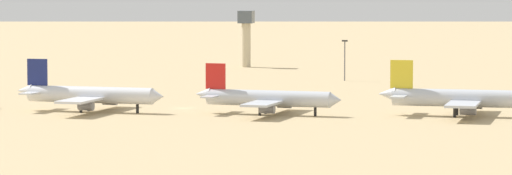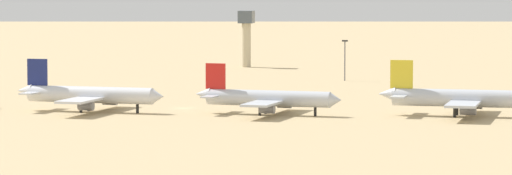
# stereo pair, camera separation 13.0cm
# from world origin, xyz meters

# --- Properties ---
(ground) EXTENTS (4000.00, 4000.00, 0.00)m
(ground) POSITION_xyz_m (0.00, 0.00, 0.00)
(ground) COLOR tan
(parked_jet_navy_3) EXTENTS (37.80, 31.90, 12.48)m
(parked_jet_navy_3) POSITION_xyz_m (-19.63, -13.66, 4.09)
(parked_jet_navy_3) COLOR silver
(parked_jet_navy_3) RESTS_ON ground
(parked_jet_red_4) EXTENTS (35.83, 30.30, 11.83)m
(parked_jet_red_4) POSITION_xyz_m (23.31, -12.06, 3.88)
(parked_jet_red_4) COLOR silver
(parked_jet_red_4) RESTS_ON ground
(parked_jet_yellow_5) EXTENTS (38.95, 32.72, 12.87)m
(parked_jet_yellow_5) POSITION_xyz_m (67.96, -7.06, 4.22)
(parked_jet_yellow_5) COLOR silver
(parked_jet_yellow_5) RESTS_ON ground
(control_tower) EXTENTS (5.20, 5.20, 19.98)m
(control_tower) POSITION_xyz_m (-17.20, 156.62, 12.06)
(control_tower) COLOR #C6B793
(control_tower) RESTS_ON ground
(light_pole_west) EXTENTS (1.80, 0.50, 12.60)m
(light_pole_west) POSITION_xyz_m (26.17, 98.42, 7.46)
(light_pole_west) COLOR #59595E
(light_pole_west) RESTS_ON ground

